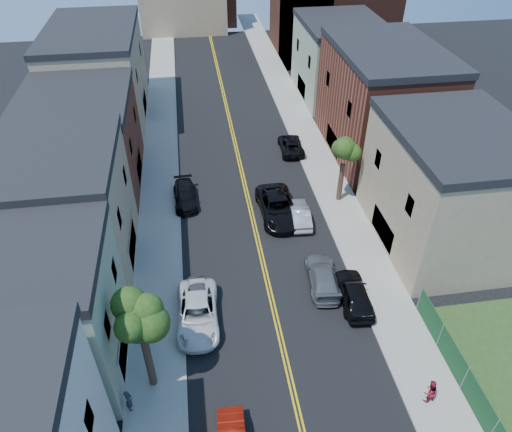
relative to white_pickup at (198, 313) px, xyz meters
name	(u,v)px	position (x,y,z in m)	size (l,w,h in m)	color
sidewalk_left	(159,156)	(-2.80, 21.78, -0.73)	(3.20, 100.00, 0.15)	gray
sidewalk_right	(311,144)	(13.00, 21.78, -0.73)	(3.20, 100.00, 0.15)	gray
curb_left	(177,154)	(-1.05, 21.78, -0.73)	(0.30, 100.00, 0.15)	gray
curb_right	(295,145)	(11.25, 21.78, -0.73)	(0.30, 100.00, 0.15)	gray
bldg_left_palegrn	(31,322)	(-8.90, -2.22, 3.44)	(9.00, 8.00, 8.50)	gray
bldg_left_tan_near	(59,217)	(-8.90, 6.78, 3.69)	(9.00, 10.00, 9.00)	#998466
bldg_left_brick	(83,145)	(-8.90, 17.78, 3.19)	(9.00, 12.00, 8.00)	brown
bldg_left_tan_far	(99,77)	(-8.90, 31.78, 3.94)	(9.00, 16.00, 9.50)	#998466
bldg_right_tan	(447,191)	(19.10, 5.78, 3.69)	(9.00, 12.00, 9.00)	#998466
bldg_right_brick	(381,105)	(19.10, 19.78, 4.19)	(9.00, 14.00, 10.00)	brown
bldg_right_palegrn	(339,62)	(19.10, 33.78, 3.44)	(9.00, 12.00, 8.50)	gray
church	(327,3)	(21.43, 48.85, 6.44)	(16.20, 14.20, 22.60)	#4C2319
fence_right	(478,403)	(14.60, -8.72, 0.29)	(0.04, 15.00, 1.90)	#143F1E
tree_left_mid	(137,308)	(-2.78, -4.21, 5.78)	(5.20, 5.20, 9.29)	#312318
tree_right_far	(346,143)	(13.02, 11.78, 4.95)	(4.40, 4.40, 8.03)	#312318
white_pickup	(198,313)	(0.00, 0.00, 0.00)	(2.67, 5.80, 1.61)	silver
grey_car_left	(200,302)	(0.18, 1.06, -0.10)	(1.68, 4.17, 1.42)	#505257
black_car_left	(185,196)	(-0.40, 13.48, -0.12)	(1.92, 4.73, 1.37)	black
grey_car_right	(322,276)	(8.90, 2.09, -0.07)	(2.05, 5.04, 1.46)	#5B5D63
black_car_right	(354,293)	(10.60, 0.12, 0.01)	(1.94, 4.81, 1.64)	black
silver_car_right	(299,214)	(8.90, 9.40, -0.09)	(1.51, 4.32, 1.42)	#B6BABE
dark_car_right_far	(291,145)	(10.60, 20.92, -0.14)	(2.22, 4.82, 1.34)	black
black_suv_lane	(278,207)	(7.24, 10.38, 0.08)	(2.94, 6.38, 1.77)	black
pedestrian_left	(129,400)	(-4.00, -5.65, 0.13)	(0.57, 0.37, 1.56)	#2B2A32
pedestrian_right	(430,391)	(12.38, -7.62, 0.18)	(0.81, 0.63, 1.68)	maroon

